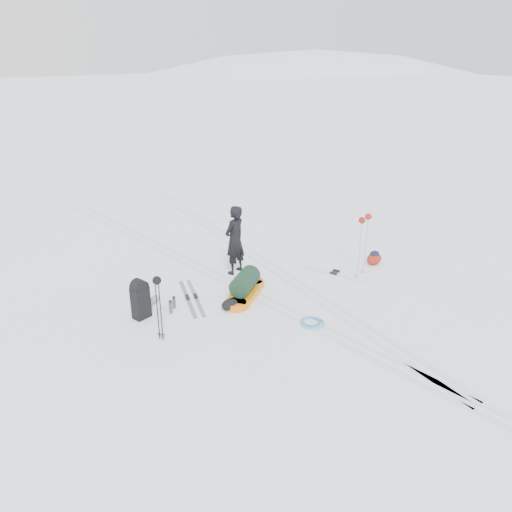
# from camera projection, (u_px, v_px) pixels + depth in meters

# --- Properties ---
(ground) EXTENTS (200.00, 200.00, 0.00)m
(ground) POSITION_uv_depth(u_px,v_px,m) (256.00, 296.00, 10.87)
(ground) COLOR white
(ground) RESTS_ON ground
(snow_hill_backdrop) EXTENTS (359.50, 192.00, 162.45)m
(snow_hill_backdrop) POSITION_uv_depth(u_px,v_px,m) (245.00, 347.00, 134.12)
(snow_hill_backdrop) COLOR white
(snow_hill_backdrop) RESTS_ON ground
(ski_tracks) EXTENTS (3.38, 17.97, 0.01)m
(ski_tracks) POSITION_uv_depth(u_px,v_px,m) (254.00, 276.00, 11.85)
(ski_tracks) COLOR silver
(ski_tracks) RESTS_ON ground
(skier) EXTENTS (0.69, 0.54, 1.67)m
(skier) POSITION_uv_depth(u_px,v_px,m) (235.00, 240.00, 11.72)
(skier) COLOR black
(skier) RESTS_ON ground
(pulk_sled) EXTENTS (1.53, 1.21, 0.59)m
(pulk_sled) POSITION_uv_depth(u_px,v_px,m) (245.00, 287.00, 10.76)
(pulk_sled) COLOR orange
(pulk_sled) RESTS_ON ground
(expedition_rucksack) EXTENTS (0.80, 0.69, 0.83)m
(expedition_rucksack) POSITION_uv_depth(u_px,v_px,m) (142.00, 299.00, 9.93)
(expedition_rucksack) COLOR black
(expedition_rucksack) RESTS_ON ground
(ski_poles_black) EXTENTS (0.16, 0.18, 1.29)m
(ski_poles_black) POSITION_uv_depth(u_px,v_px,m) (157.00, 288.00, 8.86)
(ski_poles_black) COLOR black
(ski_poles_black) RESTS_ON ground
(ski_poles_silver) EXTENTS (0.47, 0.24, 1.52)m
(ski_poles_silver) POSITION_uv_depth(u_px,v_px,m) (365.00, 226.00, 11.34)
(ski_poles_silver) COLOR #B8BABF
(ski_poles_silver) RESTS_ON ground
(touring_skis_grey) EXTENTS (0.88, 1.77, 0.07)m
(touring_skis_grey) POSITION_uv_depth(u_px,v_px,m) (192.00, 298.00, 10.78)
(touring_skis_grey) COLOR #92959A
(touring_skis_grey) RESTS_ON ground
(touring_skis_white) EXTENTS (0.79, 1.66, 0.06)m
(touring_skis_white) POSITION_uv_depth(u_px,v_px,m) (335.00, 273.00, 11.97)
(touring_skis_white) COLOR silver
(touring_skis_white) RESTS_ON ground
(rope_coil) EXTENTS (0.64, 0.64, 0.06)m
(rope_coil) POSITION_uv_depth(u_px,v_px,m) (312.00, 322.00, 9.78)
(rope_coil) COLOR #52A4C8
(rope_coil) RESTS_ON ground
(small_daypack) EXTENTS (0.46, 0.38, 0.35)m
(small_daypack) POSITION_uv_depth(u_px,v_px,m) (374.00, 258.00, 12.43)
(small_daypack) COLOR maroon
(small_daypack) RESTS_ON ground
(thermos_pair) EXTENTS (0.23, 0.22, 0.28)m
(thermos_pair) POSITION_uv_depth(u_px,v_px,m) (172.00, 305.00, 10.23)
(thermos_pair) COLOR #515258
(thermos_pair) RESTS_ON ground
(stuff_sack) EXTENTS (0.42, 0.34, 0.23)m
(stuff_sack) POSITION_uv_depth(u_px,v_px,m) (230.00, 305.00, 10.28)
(stuff_sack) COLOR black
(stuff_sack) RESTS_ON ground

